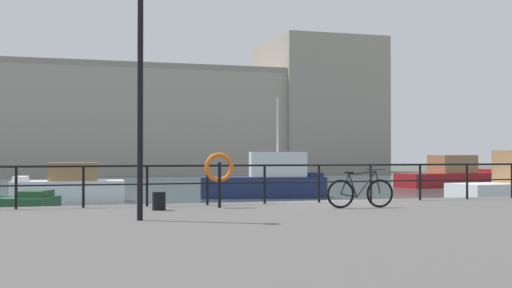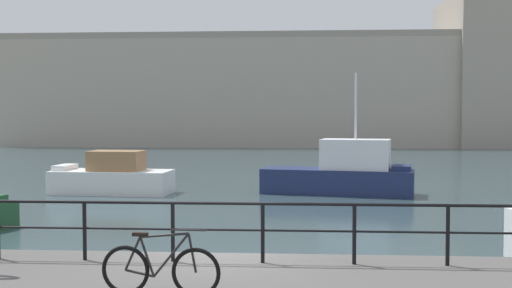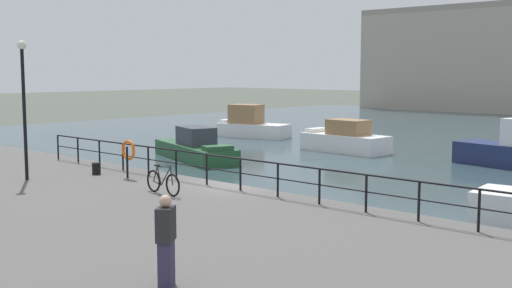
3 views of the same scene
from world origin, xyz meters
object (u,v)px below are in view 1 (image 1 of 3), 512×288
Objects in this scene: moored_white_yacht at (268,180)px; moored_green_narrowboat at (454,176)px; harbor_building at (172,120)px; parked_bicycle at (360,193)px; mooring_bollard at (159,201)px; quay_lamp_post at (140,67)px; life_ring_stand at (219,169)px; moored_small_launch at (69,187)px.

moored_white_yacht is 19.17m from moored_green_narrowboat.
moored_green_narrowboat is (14.78, -37.77, -5.82)m from harbor_building.
parked_bicycle is at bearing -89.94° from moored_white_yacht.
quay_lamp_post reaches higher than mooring_bollard.
life_ring_stand reaches higher than mooring_bollard.
quay_lamp_post is (-12.34, -67.62, -2.46)m from harbor_building.
parked_bicycle is 6.53m from quay_lamp_post.
moored_white_yacht is at bearing 68.49° from life_ring_stand.
moored_small_launch is at bearing 113.07° from parked_bicycle.
mooring_bollard is (-11.58, -65.22, -5.38)m from harbor_building.
mooring_bollard is at bearing -168.14° from life_ring_stand.
parked_bicycle is at bearing -95.74° from harbor_building.
harbor_building reaches higher than parked_bicycle.
harbor_building is 9.00× the size of moored_white_yacht.
mooring_bollard is (1.66, -18.79, 0.51)m from moored_small_launch.
moored_small_launch is at bearing 95.04° from mooring_bollard.
moored_white_yacht is 10.70m from moored_small_launch.
life_ring_stand is at bearing 11.86° from mooring_bollard.
moored_green_narrowboat is 35.48m from parked_bicycle.
life_ring_stand is (1.57, 0.33, 0.75)m from mooring_bollard.
moored_green_narrowboat is 40.47m from quay_lamp_post.
moored_white_yacht is 21.28m from mooring_bollard.
life_ring_stand is at bearing 49.49° from quay_lamp_post.
quay_lamp_post is (-5.71, -1.58, 2.75)m from parked_bicycle.
quay_lamp_post reaches higher than life_ring_stand.
moored_small_launch is at bearing -165.93° from moored_white_yacht.
life_ring_stand reaches higher than moored_green_narrowboat.
mooring_bollard is (-9.03, -19.26, 0.28)m from moored_white_yacht.
harbor_building reaches higher than moored_white_yacht.
moored_small_launch is 12.70× the size of mooring_bollard.
moored_small_launch is (-28.02, -8.66, -0.06)m from moored_green_narrowboat.
quay_lamp_post is at bearing -100.34° from harbor_building.
mooring_bollard is at bearing 72.44° from quay_lamp_post.
life_ring_stand is (-24.79, -27.12, 1.20)m from moored_green_narrowboat.
moored_green_narrowboat is at bearing 57.32° from parked_bicycle.
harbor_building is 48.64m from moored_small_launch.
quay_lamp_post is at bearing 96.19° from moored_small_launch.
life_ring_stand reaches higher than parked_bicycle.
life_ring_stand is at bearing 103.70° from moored_small_launch.
harbor_building is at bearing 98.39° from moored_white_yacht.
moored_white_yacht reaches higher than life_ring_stand.
mooring_bollard is at bearing 175.01° from parked_bicycle.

